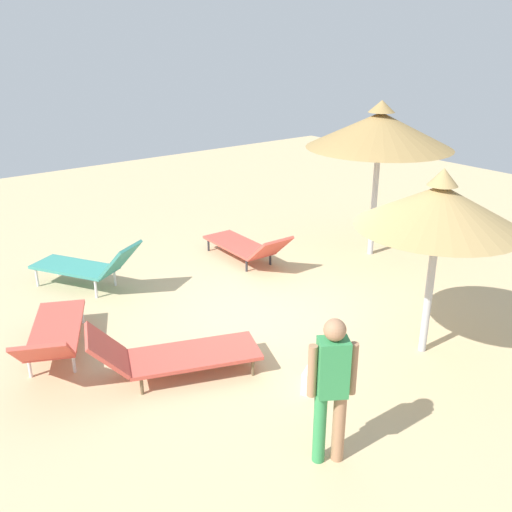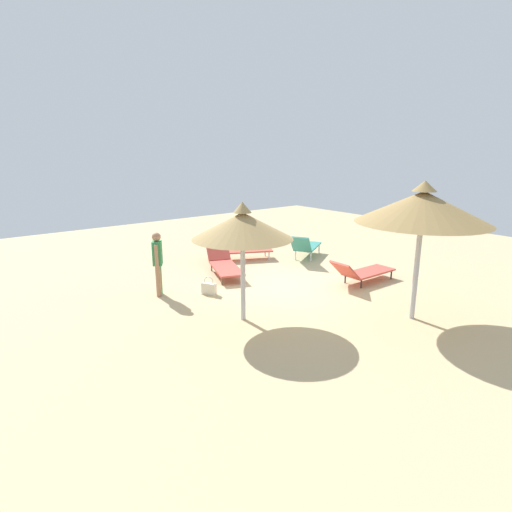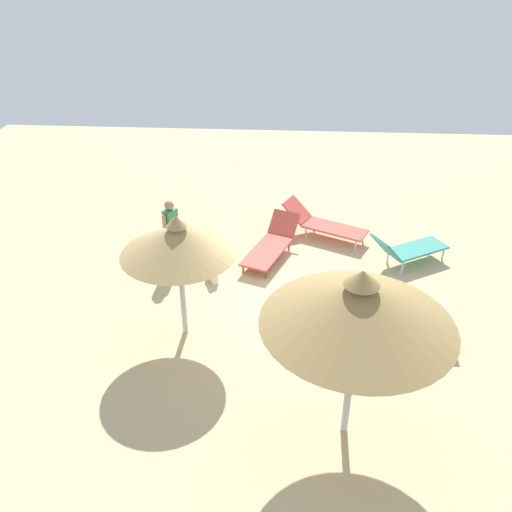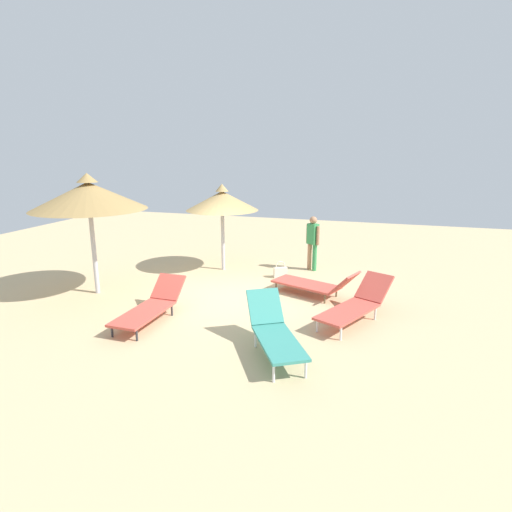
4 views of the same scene
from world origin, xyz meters
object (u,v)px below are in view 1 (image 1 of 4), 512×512
object	(u,v)px
handbag	(311,377)
lounge_chair_center	(171,354)
parasol_umbrella_far_right	(380,130)
lounge_chair_near_left	(89,265)
parasol_umbrella_far_left	(440,207)
lounge_chair_edge	(247,246)
lounge_chair_back	(53,335)
person_standing_front	(332,383)

from	to	relation	value
handbag	lounge_chair_center	bearing A→B (deg)	-46.70
parasol_umbrella_far_right	lounge_chair_near_left	xyz separation A→B (m)	(5.09, -1.82, -2.01)
parasol_umbrella_far_left	lounge_chair_edge	distance (m)	4.44
parasol_umbrella_far_right	handbag	distance (m)	5.39
lounge_chair_back	lounge_chair_near_left	xyz separation A→B (m)	(-1.27, -1.91, 0.05)
parasol_umbrella_far_left	lounge_chair_center	distance (m)	3.86
parasol_umbrella_far_right	lounge_chair_center	distance (m)	5.88
lounge_chair_back	lounge_chair_near_left	size ratio (longest dim) A/B	1.12
lounge_chair_center	lounge_chair_edge	bearing A→B (deg)	-140.83
lounge_chair_back	lounge_chair_edge	bearing A→B (deg)	-163.38
lounge_chair_center	lounge_chair_back	bearing A→B (deg)	-50.44
parasol_umbrella_far_right	lounge_chair_edge	xyz separation A→B (m)	(2.22, -1.15, -2.11)
parasol_umbrella_far_right	lounge_chair_edge	world-z (taller)	parasol_umbrella_far_right
lounge_chair_back	person_standing_front	xyz separation A→B (m)	(-1.55, 3.59, 0.54)
lounge_chair_back	handbag	xyz separation A→B (m)	(-2.27, 2.57, -0.22)
parasol_umbrella_far_right	handbag	world-z (taller)	parasol_umbrella_far_right
parasol_umbrella_far_right	lounge_chair_edge	distance (m)	3.28
parasol_umbrella_far_right	lounge_chair_center	world-z (taller)	parasol_umbrella_far_right
lounge_chair_center	handbag	bearing A→B (deg)	133.30
handbag	parasol_umbrella_far_left	bearing A→B (deg)	171.33
lounge_chair_center	person_standing_front	world-z (taller)	person_standing_front
parasol_umbrella_far_left	handbag	bearing A→B (deg)	-8.67
parasol_umbrella_far_right	lounge_chair_back	xyz separation A→B (m)	(6.36, 0.09, -2.06)
parasol_umbrella_far_left	person_standing_front	world-z (taller)	parasol_umbrella_far_left
person_standing_front	handbag	size ratio (longest dim) A/B	3.43
lounge_chair_edge	person_standing_front	size ratio (longest dim) A/B	1.29
lounge_chair_edge	parasol_umbrella_far_right	bearing A→B (deg)	152.71
handbag	parasol_umbrella_far_right	bearing A→B (deg)	-146.98
lounge_chair_near_left	handbag	xyz separation A→B (m)	(-1.00, 4.48, -0.27)
parasol_umbrella_far_left	handbag	size ratio (longest dim) A/B	5.42
lounge_chair_center	handbag	distance (m)	1.78
parasol_umbrella_far_left	lounge_chair_center	size ratio (longest dim) A/B	1.14
lounge_chair_near_left	handbag	size ratio (longest dim) A/B	4.24
handbag	person_standing_front	bearing A→B (deg)	54.88
parasol_umbrella_far_right	person_standing_front	world-z (taller)	parasol_umbrella_far_right
lounge_chair_near_left	parasol_umbrella_far_left	bearing A→B (deg)	120.80
parasol_umbrella_far_left	lounge_chair_center	xyz separation A→B (m)	(3.06, -1.57, -1.75)
parasol_umbrella_far_right	person_standing_front	distance (m)	6.24
parasol_umbrella_far_left	lounge_chair_back	world-z (taller)	parasol_umbrella_far_left
lounge_chair_back	person_standing_front	size ratio (longest dim) A/B	1.39
parasol_umbrella_far_right	person_standing_front	xyz separation A→B (m)	(4.81, 3.68, -1.52)
person_standing_front	parasol_umbrella_far_left	bearing A→B (deg)	-163.84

